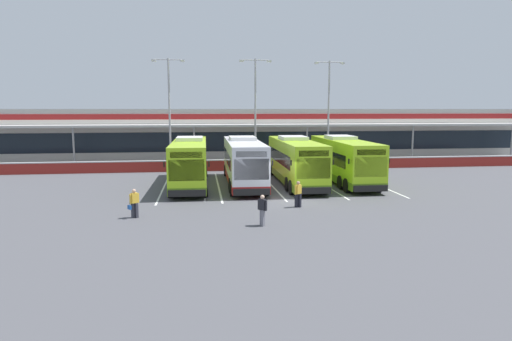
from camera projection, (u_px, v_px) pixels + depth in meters
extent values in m
plane|color=#4C4C51|center=(286.00, 200.00, 28.63)|extent=(200.00, 200.00, 0.00)
cube|color=beige|center=(244.00, 135.00, 54.77)|extent=(70.00, 10.00, 5.50)
cube|color=#19232D|center=(249.00, 141.00, 49.90)|extent=(66.00, 0.08, 2.20)
cube|color=maroon|center=(249.00, 117.00, 49.49)|extent=(68.00, 0.08, 0.60)
cube|color=beige|center=(250.00, 125.00, 48.18)|extent=(67.00, 3.00, 0.24)
cube|color=gray|center=(244.00, 111.00, 54.35)|extent=(70.00, 10.00, 0.50)
cylinder|color=#999999|center=(74.00, 147.00, 44.95)|extent=(0.20, 0.20, 4.20)
cylinder|color=#999999|center=(194.00, 146.00, 46.51)|extent=(0.20, 0.20, 4.20)
cylinder|color=#999999|center=(307.00, 144.00, 48.08)|extent=(0.20, 0.20, 4.20)
cylinder|color=#999999|center=(413.00, 143.00, 49.64)|extent=(0.20, 0.20, 4.20)
cylinder|color=#999999|center=(512.00, 142.00, 51.21)|extent=(0.20, 0.20, 4.20)
cube|color=maroon|center=(257.00, 165.00, 42.81)|extent=(60.00, 0.36, 1.00)
cube|color=#B2B2B2|center=(257.00, 160.00, 42.73)|extent=(60.00, 0.40, 0.10)
cube|color=#9ED11E|center=(190.00, 162.00, 33.94)|extent=(2.69, 12.03, 3.19)
cube|color=#598419|center=(190.00, 178.00, 34.12)|extent=(2.71, 12.05, 0.56)
cube|color=black|center=(190.00, 158.00, 34.30)|extent=(2.69, 9.63, 0.96)
cube|color=black|center=(187.00, 170.00, 28.07)|extent=(2.31, 0.13, 1.40)
cube|color=black|center=(186.00, 155.00, 27.92)|extent=(2.05, 0.10, 0.40)
cube|color=silver|center=(190.00, 139.00, 34.68)|extent=(2.08, 2.82, 0.28)
cube|color=black|center=(187.00, 193.00, 28.17)|extent=(2.45, 0.19, 0.44)
cube|color=black|center=(209.00, 164.00, 28.53)|extent=(0.08, 0.12, 0.36)
cube|color=black|center=(164.00, 165.00, 28.20)|extent=(0.08, 0.12, 0.36)
cylinder|color=black|center=(205.00, 171.00, 38.80)|extent=(0.33, 1.04, 1.04)
cylinder|color=black|center=(178.00, 171.00, 38.52)|extent=(0.33, 1.04, 1.04)
cylinder|color=black|center=(205.00, 186.00, 31.12)|extent=(0.33, 1.04, 1.04)
cylinder|color=black|center=(172.00, 186.00, 30.85)|extent=(0.33, 1.04, 1.04)
cylinder|color=black|center=(205.00, 189.00, 29.75)|extent=(0.33, 1.04, 1.04)
cylinder|color=black|center=(170.00, 190.00, 29.47)|extent=(0.33, 1.04, 1.04)
cube|color=silver|center=(244.00, 161.00, 34.38)|extent=(2.69, 12.03, 3.19)
cube|color=#AD1E1E|center=(244.00, 177.00, 34.56)|extent=(2.71, 12.05, 0.56)
cube|color=black|center=(243.00, 157.00, 34.74)|extent=(2.69, 9.63, 0.96)
cube|color=black|center=(251.00, 169.00, 28.51)|extent=(2.31, 0.13, 1.40)
cube|color=black|center=(251.00, 154.00, 28.36)|extent=(2.05, 0.10, 0.40)
cube|color=silver|center=(242.00, 138.00, 35.12)|extent=(2.08, 2.82, 0.28)
cube|color=black|center=(252.00, 192.00, 28.61)|extent=(2.45, 0.19, 0.44)
cube|color=black|center=(273.00, 163.00, 28.97)|extent=(0.08, 0.12, 0.36)
cube|color=black|center=(229.00, 164.00, 28.64)|extent=(0.08, 0.12, 0.36)
cylinder|color=black|center=(252.00, 170.00, 39.23)|extent=(0.33, 1.04, 1.04)
cylinder|color=black|center=(226.00, 170.00, 38.96)|extent=(0.33, 1.04, 1.04)
cylinder|color=black|center=(264.00, 185.00, 31.56)|extent=(0.33, 1.04, 1.04)
cylinder|color=black|center=(231.00, 185.00, 31.29)|extent=(0.33, 1.04, 1.04)
cylinder|color=black|center=(266.00, 188.00, 30.19)|extent=(0.33, 1.04, 1.04)
cylinder|color=black|center=(232.00, 189.00, 29.91)|extent=(0.33, 1.04, 1.04)
cube|color=#9ED11E|center=(295.00, 160.00, 34.86)|extent=(2.69, 12.03, 3.19)
cube|color=#598419|center=(295.00, 176.00, 35.04)|extent=(2.71, 12.05, 0.56)
cube|color=black|center=(294.00, 157.00, 35.22)|extent=(2.69, 9.63, 0.96)
cube|color=black|center=(313.00, 168.00, 28.99)|extent=(2.31, 0.13, 1.40)
cube|color=black|center=(314.00, 153.00, 28.84)|extent=(2.05, 0.10, 0.40)
cube|color=silver|center=(293.00, 138.00, 35.60)|extent=(2.08, 2.82, 0.28)
cube|color=black|center=(313.00, 191.00, 29.09)|extent=(2.45, 0.19, 0.44)
cube|color=black|center=(333.00, 162.00, 29.45)|extent=(0.08, 0.12, 0.36)
cube|color=black|center=(291.00, 163.00, 29.12)|extent=(0.08, 0.12, 0.36)
cylinder|color=black|center=(298.00, 169.00, 39.72)|extent=(0.33, 1.04, 1.04)
cylinder|color=black|center=(272.00, 170.00, 39.44)|extent=(0.33, 1.04, 1.04)
cylinder|color=black|center=(320.00, 184.00, 32.04)|extent=(0.33, 1.04, 1.04)
cylinder|color=black|center=(288.00, 184.00, 31.77)|extent=(0.33, 1.04, 1.04)
cylinder|color=black|center=(325.00, 187.00, 30.67)|extent=(0.33, 1.04, 1.04)
cylinder|color=black|center=(292.00, 188.00, 30.39)|extent=(0.33, 1.04, 1.04)
cube|color=#9ED11E|center=(343.00, 159.00, 35.65)|extent=(2.69, 12.03, 3.19)
cube|color=#598419|center=(343.00, 175.00, 35.84)|extent=(2.71, 12.05, 0.56)
cube|color=black|center=(342.00, 156.00, 36.01)|extent=(2.69, 9.63, 0.96)
cube|color=black|center=(371.00, 167.00, 29.78)|extent=(2.31, 0.13, 1.40)
cube|color=black|center=(371.00, 152.00, 29.63)|extent=(2.05, 0.10, 0.40)
cube|color=silver|center=(340.00, 137.00, 36.39)|extent=(2.08, 2.82, 0.28)
cube|color=black|center=(371.00, 188.00, 29.88)|extent=(2.45, 0.19, 0.44)
cube|color=black|center=(389.00, 161.00, 30.24)|extent=(0.08, 0.12, 0.36)
cube|color=black|center=(349.00, 161.00, 29.91)|extent=(0.08, 0.12, 0.36)
cylinder|color=black|center=(340.00, 168.00, 40.51)|extent=(0.33, 1.04, 1.04)
cylinder|color=black|center=(315.00, 168.00, 40.23)|extent=(0.33, 1.04, 1.04)
cylinder|color=black|center=(371.00, 182.00, 32.84)|extent=(0.33, 1.04, 1.04)
cylinder|color=black|center=(341.00, 182.00, 32.56)|extent=(0.33, 1.04, 1.04)
cylinder|color=black|center=(379.00, 185.00, 31.46)|extent=(0.33, 1.04, 1.04)
cylinder|color=black|center=(347.00, 186.00, 31.19)|extent=(0.33, 1.04, 1.04)
cube|color=silver|center=(164.00, 187.00, 33.47)|extent=(0.14, 13.00, 0.01)
cube|color=silver|center=(218.00, 186.00, 34.00)|extent=(0.14, 13.00, 0.01)
cube|color=silver|center=(271.00, 185.00, 34.53)|extent=(0.14, 13.00, 0.01)
cube|color=silver|center=(322.00, 184.00, 35.06)|extent=(0.14, 13.00, 0.01)
cube|color=silver|center=(372.00, 182.00, 35.59)|extent=(0.14, 13.00, 0.01)
cube|color=#33333D|center=(133.00, 210.00, 23.96)|extent=(0.22, 0.23, 0.84)
cube|color=#33333D|center=(137.00, 210.00, 23.98)|extent=(0.22, 0.23, 0.84)
cube|color=gold|center=(134.00, 198.00, 23.87)|extent=(0.40, 0.37, 0.56)
cube|color=gold|center=(131.00, 199.00, 23.73)|extent=(0.13, 0.13, 0.54)
cube|color=gold|center=(138.00, 198.00, 24.02)|extent=(0.13, 0.13, 0.54)
sphere|color=tan|center=(134.00, 191.00, 23.81)|extent=(0.22, 0.22, 0.22)
cube|color=#194C9E|center=(130.00, 207.00, 23.76)|extent=(0.26, 0.30, 0.22)
cylinder|color=#194C9E|center=(129.00, 204.00, 23.73)|extent=(0.02, 0.02, 0.16)
cube|color=slate|center=(262.00, 217.00, 22.42)|extent=(0.23, 0.23, 0.84)
cube|color=slate|center=(263.00, 218.00, 22.23)|extent=(0.23, 0.23, 0.84)
cube|color=black|center=(262.00, 204.00, 22.22)|extent=(0.40, 0.39, 0.56)
cube|color=black|center=(259.00, 204.00, 22.36)|extent=(0.13, 0.13, 0.54)
cube|color=black|center=(266.00, 206.00, 22.10)|extent=(0.13, 0.13, 0.54)
sphere|color=#DBB293|center=(262.00, 197.00, 22.17)|extent=(0.22, 0.22, 0.22)
cube|color=black|center=(296.00, 200.00, 26.56)|extent=(0.22, 0.23, 0.84)
cube|color=black|center=(300.00, 200.00, 26.58)|extent=(0.22, 0.23, 0.84)
cube|color=gold|center=(298.00, 189.00, 26.47)|extent=(0.40, 0.37, 0.56)
cube|color=gold|center=(296.00, 190.00, 26.33)|extent=(0.13, 0.13, 0.54)
cube|color=gold|center=(301.00, 189.00, 26.62)|extent=(0.13, 0.13, 0.54)
sphere|color=tan|center=(298.00, 183.00, 26.42)|extent=(0.22, 0.22, 0.22)
cylinder|color=#9E9EA3|center=(170.00, 114.00, 43.67)|extent=(0.20, 0.20, 11.00)
cylinder|color=#9E9EA3|center=(168.00, 60.00, 42.92)|extent=(2.80, 0.10, 0.10)
cube|color=silver|center=(154.00, 60.00, 42.76)|extent=(0.44, 0.28, 0.20)
cube|color=silver|center=(182.00, 61.00, 43.11)|extent=(0.44, 0.28, 0.20)
cylinder|color=#9E9EA3|center=(255.00, 114.00, 44.00)|extent=(0.20, 0.20, 11.00)
cylinder|color=#9E9EA3|center=(255.00, 60.00, 43.25)|extent=(2.80, 0.10, 0.10)
cube|color=silver|center=(241.00, 61.00, 43.09)|extent=(0.44, 0.28, 0.20)
cube|color=silver|center=(269.00, 61.00, 43.44)|extent=(0.44, 0.28, 0.20)
cylinder|color=#9E9EA3|center=(328.00, 114.00, 45.95)|extent=(0.20, 0.20, 11.00)
cylinder|color=#9E9EA3|center=(330.00, 62.00, 45.20)|extent=(2.80, 0.10, 0.10)
cube|color=silver|center=(317.00, 63.00, 45.04)|extent=(0.44, 0.28, 0.20)
cube|color=silver|center=(343.00, 63.00, 45.39)|extent=(0.44, 0.28, 0.20)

